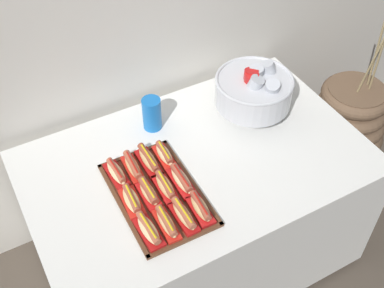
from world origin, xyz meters
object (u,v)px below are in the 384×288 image
hot_dog_5 (149,193)px  serving_tray (157,194)px  buffet_table (197,210)px  hot_dog_2 (184,215)px  hot_dog_9 (133,167)px  hot_dog_10 (149,160)px  hot_dog_8 (116,173)px  hot_dog_6 (165,186)px  cup_stack (152,114)px  hot_dog_1 (166,223)px  hot_dog_0 (149,230)px  punch_bowl (254,90)px  hot_dog_11 (164,155)px  floor_vase (346,128)px  hot_dog_7 (182,180)px  hot_dog_4 (132,200)px  hot_dog_3 (201,208)px

hot_dog_5 → serving_tray: bearing=-0.9°
buffet_table → hot_dog_2: 0.52m
hot_dog_2 → buffet_table: bearing=51.5°
hot_dog_2 → hot_dog_9: bearing=101.9°
hot_dog_10 → hot_dog_8: bearing=179.1°
hot_dog_6 → cup_stack: 0.41m
hot_dog_1 → hot_dog_5: size_ratio=1.10×
serving_tray → hot_dog_0: size_ratio=3.15×
punch_bowl → hot_dog_11: bearing=-171.6°
hot_dog_9 → hot_dog_10: (0.07, -0.00, 0.00)m
buffet_table → hot_dog_2: size_ratio=8.69×
floor_vase → hot_dog_0: (-1.50, -0.43, 0.51)m
hot_dog_0 → hot_dog_5: (0.08, 0.16, 0.00)m
hot_dog_2 → hot_dog_7: bearing=64.7°
hot_dog_4 → hot_dog_9: 0.18m
buffet_table → hot_dog_9: size_ratio=8.84×
hot_dog_7 → hot_dog_1: bearing=-133.1°
hot_dog_3 → hot_dog_9: size_ratio=0.95×
hot_dog_0 → hot_dog_10: size_ratio=0.93×
hot_dog_5 → hot_dog_7: 0.15m
hot_dog_0 → hot_dog_5: bearing=64.7°
hot_dog_3 → hot_dog_10: (-0.07, 0.33, 0.00)m
hot_dog_10 → cup_stack: (0.12, 0.22, 0.04)m
hot_dog_10 → hot_dog_11: bearing=-0.9°
hot_dog_11 → cup_stack: 0.23m
hot_dog_4 → hot_dog_6: bearing=-0.9°
hot_dog_11 → hot_dog_5: bearing=-133.1°
hot_dog_11 → serving_tray: bearing=-125.2°
hot_dog_6 → hot_dog_8: 0.22m
serving_tray → hot_dog_8: (-0.11, 0.17, 0.03)m
buffet_table → hot_dog_7: (-0.13, -0.09, 0.40)m
floor_vase → punch_bowl: 0.98m
floor_vase → hot_dog_10: floor_vase is taller
hot_dog_8 → hot_dog_11: 0.23m
serving_tray → punch_bowl: size_ratio=1.45×
serving_tray → hot_dog_6: size_ratio=3.09×
hot_dog_1 → hot_dog_7: bearing=46.9°
hot_dog_6 → punch_bowl: (0.59, 0.24, 0.11)m
buffet_table → floor_vase: 1.17m
hot_dog_6 → cup_stack: cup_stack is taller
hot_dog_9 → punch_bowl: bearing=6.3°
serving_tray → punch_bowl: bearing=20.9°
buffet_table → hot_dog_4: size_ratio=9.06×
hot_dog_0 → hot_dog_2: same height
hot_dog_5 → hot_dog_7: (0.15, -0.00, -0.00)m
hot_dog_0 → hot_dog_2: bearing=-0.9°
serving_tray → hot_dog_9: hot_dog_9 is taller
hot_dog_4 → punch_bowl: punch_bowl is taller
hot_dog_4 → punch_bowl: (0.74, 0.24, 0.11)m
hot_dog_11 → punch_bowl: 0.53m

